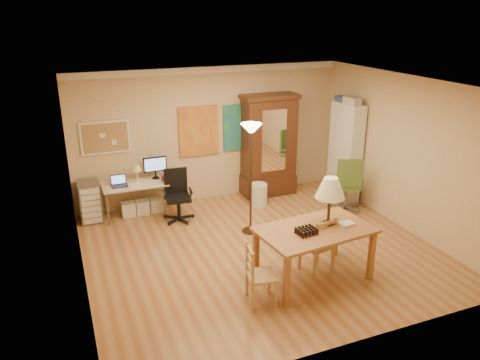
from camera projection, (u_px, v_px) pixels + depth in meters
name	position (u px, v px, depth m)	size (l,w,h in m)	color
floor	(260.00, 249.00, 7.71)	(5.50, 5.50, 0.00)	#925C33
crown_molding	(209.00, 70.00, 8.95)	(5.50, 0.08, 0.12)	white
corkboard	(105.00, 137.00, 8.63)	(0.90, 0.04, 0.62)	#AA7350
art_panel_left	(199.00, 131.00, 9.28)	(0.80, 0.04, 1.00)	gold
art_panel_right	(241.00, 127.00, 9.59)	(0.75, 0.04, 0.95)	#27639D
dining_table	(321.00, 217.00, 6.63)	(1.70, 1.13, 1.51)	brown
ladder_chair_back	(318.00, 246.00, 6.93)	(0.49, 0.47, 0.90)	#A2844A
ladder_chair_left	(259.00, 276.00, 6.21)	(0.43, 0.45, 0.84)	#A2844A
torchiere_lamp	(251.00, 146.00, 7.80)	(0.36, 0.36, 1.96)	#3B2917
computer_desk	(143.00, 195.00, 8.93)	(1.43, 0.63, 1.08)	beige
office_chair_black	(178.00, 207.00, 8.73)	(0.59, 0.59, 0.97)	black
office_chair_green	(346.00, 196.00, 9.16)	(0.68, 0.68, 1.10)	slate
drawer_cart	(90.00, 201.00, 8.64)	(0.38, 0.46, 0.77)	slate
armoire	(269.00, 152.00, 9.76)	(1.16, 0.55, 2.13)	#3B2010
bookshelf	(345.00, 152.00, 9.54)	(0.30, 0.79, 1.99)	white
wastebin	(258.00, 194.00, 9.41)	(0.36, 0.36, 0.45)	silver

